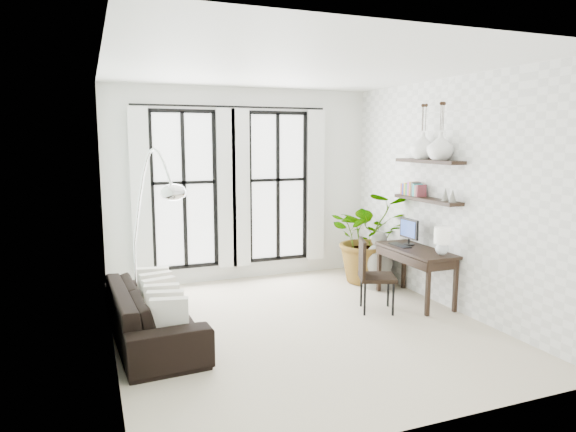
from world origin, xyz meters
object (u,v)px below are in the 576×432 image
arc_lamp (152,190)px  buddha (379,264)px  desk (417,253)px  plant (370,236)px  sofa (152,313)px  desk_chair (371,271)px

arc_lamp → buddha: 3.83m
arc_lamp → desk: bearing=-6.7°
desk → buddha: desk is taller
plant → buddha: (-0.03, -0.32, -0.39)m
plant → buddha: plant is taller
plant → sofa: bearing=-161.0°
desk → buddha: size_ratio=1.47×
plant → buddha: size_ratio=1.69×
sofa → desk_chair: 2.94m
desk_chair → buddha: desk_chair is taller
plant → desk_chair: 1.52m
desk → buddha: (-0.09, 0.90, -0.35)m
desk → desk_chair: size_ratio=1.33×
sofa → plant: 3.92m
plant → arc_lamp: 3.80m
plant → desk_chair: size_ratio=1.52×
desk_chair → sofa: bearing=-158.5°
desk → sofa: bearing=-179.3°
plant → desk_chair: plant is taller
sofa → desk_chair: desk_chair is taller
arc_lamp → sofa: bearing=-102.2°
sofa → arc_lamp: bearing=-15.4°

